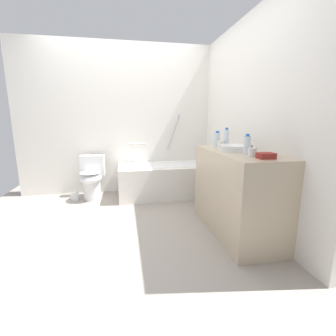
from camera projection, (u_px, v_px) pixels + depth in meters
name	position (u px, v px, depth m)	size (l,w,h in m)	color
ground_plane	(126.00, 221.00, 2.86)	(3.89, 3.89, 0.00)	#9E9389
wall_back_tiled	(123.00, 120.00, 3.87)	(3.29, 0.10, 2.39)	silver
wall_right_mirror	(246.00, 120.00, 2.88)	(0.10, 2.90, 2.39)	silver
bathtub	(165.00, 179.00, 3.78)	(1.45, 0.71, 1.30)	silver
toilet	(92.00, 178.00, 3.61)	(0.37, 0.48, 0.67)	white
vanity_counter	(236.00, 192.00, 2.54)	(0.53, 1.24, 0.88)	tan
sink_basin	(235.00, 148.00, 2.48)	(0.31, 0.31, 0.06)	white
sink_faucet	(251.00, 148.00, 2.51)	(0.10, 0.15, 0.06)	#A5A5AA
water_bottle_0	(217.00, 140.00, 2.79)	(0.07, 0.07, 0.19)	silver
water_bottle_1	(247.00, 145.00, 2.23)	(0.06, 0.06, 0.19)	silver
water_bottle_2	(226.00, 138.00, 2.72)	(0.06, 0.06, 0.23)	silver
drinking_glass_0	(252.00, 152.00, 2.11)	(0.06, 0.06, 0.08)	white
drinking_glass_1	(221.00, 144.00, 2.70)	(0.08, 0.08, 0.09)	white
amenity_basket	(266.00, 156.00, 2.00)	(0.14, 0.10, 0.05)	maroon
soap_dish	(221.00, 145.00, 2.91)	(0.09, 0.06, 0.02)	white
toilet_paper_roll	(75.00, 196.00, 3.59)	(0.11, 0.11, 0.13)	white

